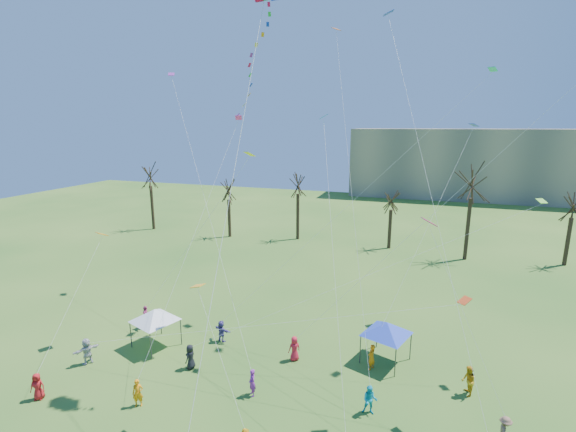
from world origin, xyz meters
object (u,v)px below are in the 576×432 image
(canopy_tent_white, at_px, (155,315))
(distant_building, at_px, (493,164))
(big_box_kite, at_px, (258,63))
(canopy_tent_blue, at_px, (387,328))

(canopy_tent_white, bearing_deg, distant_building, 66.83)
(distant_building, distance_m, canopy_tent_white, 81.45)
(big_box_kite, bearing_deg, canopy_tent_blue, 26.26)
(canopy_tent_blue, bearing_deg, big_box_kite, -153.74)
(distant_building, xyz_separation_m, big_box_kite, (-23.50, -75.11, 11.59))
(big_box_kite, distance_m, canopy_tent_white, 18.69)
(distant_building, bearing_deg, big_box_kite, -107.37)
(distant_building, distance_m, big_box_kite, 79.55)
(big_box_kite, xyz_separation_m, canopy_tent_white, (-8.49, 0.37, -16.65))
(big_box_kite, relative_size, canopy_tent_blue, 6.44)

